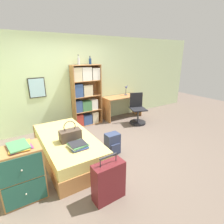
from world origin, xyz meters
name	(u,v)px	position (x,y,z in m)	size (l,w,h in m)	color
ground_plane	(96,149)	(0.00, 0.00, 0.00)	(14.00, 14.00, 0.00)	#66564C
wall_back	(67,83)	(0.00, 1.74, 1.30)	(10.00, 0.09, 2.60)	beige
bed	(68,147)	(-0.65, 0.02, 0.24)	(0.97, 2.02, 0.49)	#A36B3D
handbag	(70,135)	(-0.63, -0.19, 0.61)	(0.39, 0.20, 0.40)	#47382D
book_stack_on_bed	(78,145)	(-0.62, -0.51, 0.53)	(0.33, 0.36, 0.08)	#7A336B
suitcase	(109,181)	(-0.49, -1.36, 0.30)	(0.48, 0.23, 0.73)	#5B191E
dresser	(22,174)	(-1.55, -0.67, 0.41)	(0.59, 0.43, 0.83)	#A36B3D
magazine_pile_on_dresser	(19,146)	(-1.52, -0.63, 0.85)	(0.33, 0.39, 0.04)	#7A336B
bookcase	(85,96)	(0.45, 1.52, 0.89)	(0.85, 0.33, 1.79)	#A36B3D
bottle_green	(79,61)	(0.32, 1.56, 1.90)	(0.07, 0.07, 0.27)	#B7BCC1
bottle_brown	(90,61)	(0.68, 1.57, 1.88)	(0.07, 0.07, 0.23)	navy
desk	(123,102)	(1.75, 1.43, 0.53)	(1.32, 0.53, 0.75)	#A36B3D
desk_lamp	(126,88)	(1.96, 1.50, 0.98)	(0.15, 0.10, 0.36)	navy
desk_chair	(137,114)	(1.85, 0.77, 0.30)	(0.57, 0.57, 0.94)	black
backpack	(112,144)	(0.24, -0.32, 0.23)	(0.30, 0.25, 0.46)	#2D3856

